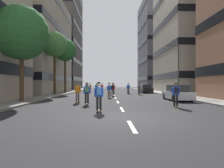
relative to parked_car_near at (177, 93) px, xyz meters
name	(u,v)px	position (x,y,z in m)	size (l,w,h in m)	color
ground_plane	(113,94)	(-5.91, 12.64, -0.70)	(132.44, 132.44, 0.00)	black
sidewalk_left	(65,93)	(-14.34, 15.40, -0.63)	(2.64, 60.70, 0.14)	gray
sidewalk_right	(160,93)	(2.52, 15.40, -0.63)	(2.64, 60.70, 0.14)	gray
lane_markings	(113,94)	(-5.91, 13.57, -0.70)	(0.16, 52.20, 0.01)	silver
building_left_mid	(14,44)	(-24.53, 18.32, 8.41)	(17.85, 21.73, 18.04)	#B2A893
building_left_far	(49,39)	(-24.53, 41.11, 14.72)	(17.85, 19.07, 30.65)	#4C4744
building_right_mid	(208,0)	(12.70, 18.32, 17.14)	(17.85, 16.24, 35.50)	#BCB29E
building_right_far	(170,45)	(12.70, 41.11, 12.88)	(17.85, 17.01, 26.98)	slate
parked_car_near	(177,93)	(0.00, 0.00, 0.00)	(1.82, 4.40, 1.52)	silver
parked_car_mid	(146,89)	(0.00, 15.66, 0.00)	(1.82, 4.40, 1.52)	black
street_tree_near	(22,33)	(-14.34, -1.73, 5.37)	(4.72, 4.72, 8.31)	#4C3823
street_tree_mid	(55,45)	(-14.34, 8.97, 6.49)	(3.56, 3.56, 8.90)	#4C3823
street_tree_far	(65,50)	(-14.34, 15.86, 6.86)	(3.92, 3.92, 9.44)	#4C3823
streetlamp_right	(176,64)	(1.89, 5.80, 3.44)	(2.13, 0.30, 6.50)	#3F3F44
skater_0	(176,93)	(-2.07, -5.44, 0.32)	(0.57, 0.92, 1.78)	brown
skater_1	(128,88)	(-3.45, 12.51, 0.29)	(0.56, 0.92, 1.78)	brown
skater_2	(113,87)	(-5.65, 20.00, 0.29)	(0.56, 0.92, 1.78)	brown
skater_3	(139,88)	(-2.08, 10.11, 0.32)	(0.55, 0.92, 1.78)	brown
skater_4	(78,91)	(-9.41, -2.14, 0.29)	(0.56, 0.92, 1.78)	brown
skater_5	(114,87)	(-5.78, 13.96, 0.32)	(0.55, 0.92, 1.78)	brown
skater_6	(96,87)	(-8.78, 15.65, 0.32)	(0.55, 0.91, 1.78)	brown
skater_7	(90,87)	(-10.17, 18.50, 0.29)	(0.57, 0.92, 1.78)	brown
skater_8	(99,95)	(-7.35, -7.49, 0.32)	(0.55, 0.92, 1.78)	brown
skater_9	(102,87)	(-7.92, 20.39, 0.29)	(0.56, 0.92, 1.78)	brown
skater_10	(109,89)	(-6.64, 3.72, 0.29)	(0.54, 0.91, 1.78)	brown
skater_11	(87,92)	(-8.46, -3.67, 0.32)	(0.55, 0.91, 1.78)	brown
skater_12	(87,87)	(-10.31, 13.85, 0.32)	(0.57, 0.92, 1.78)	brown
skater_13	(113,89)	(-6.16, 6.51, 0.32)	(0.56, 0.92, 1.78)	brown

